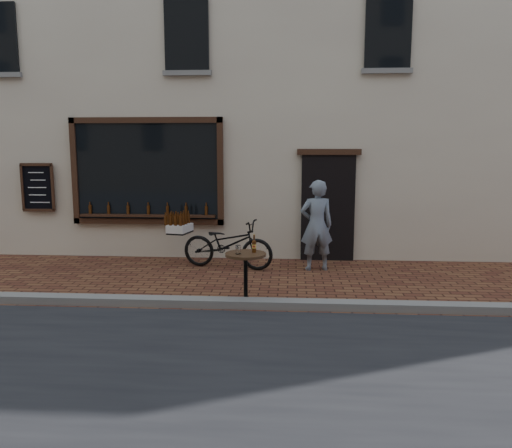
{
  "coord_description": "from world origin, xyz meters",
  "views": [
    {
      "loc": [
        1.14,
        -6.91,
        2.35
      ],
      "look_at": [
        0.56,
        1.2,
        1.1
      ],
      "focal_mm": 35.0,
      "sensor_mm": 36.0,
      "label": 1
    }
  ],
  "objects": [
    {
      "name": "cargo_bicycle",
      "position": [
        -0.13,
        2.62,
        0.49
      ],
      "size": [
        2.23,
        1.02,
        1.03
      ],
      "rotation": [
        0.0,
        0.0,
        1.36
      ],
      "color": "black",
      "rests_on": "ground"
    },
    {
      "name": "pedestrian",
      "position": [
        1.63,
        2.6,
        0.87
      ],
      "size": [
        0.7,
        0.52,
        1.74
      ],
      "primitive_type": "imported",
      "rotation": [
        0.0,
        0.0,
        3.32
      ],
      "color": "slate",
      "rests_on": "ground"
    },
    {
      "name": "shop_building",
      "position": [
        0.0,
        6.5,
        5.0
      ],
      "size": [
        28.0,
        6.2,
        10.0
      ],
      "color": "beige",
      "rests_on": "ground"
    },
    {
      "name": "ground",
      "position": [
        0.0,
        0.0,
        0.0
      ],
      "size": [
        90.0,
        90.0,
        0.0
      ],
      "primitive_type": "plane",
      "color": "#4C2318",
      "rests_on": "ground"
    },
    {
      "name": "kerb",
      "position": [
        0.0,
        0.2,
        0.06
      ],
      "size": [
        90.0,
        0.25,
        0.12
      ],
      "primitive_type": "cube",
      "color": "slate",
      "rests_on": "ground"
    },
    {
      "name": "bistro_table",
      "position": [
        0.47,
        0.35,
        0.56
      ],
      "size": [
        0.61,
        0.61,
        1.05
      ],
      "color": "black",
      "rests_on": "ground"
    }
  ]
}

